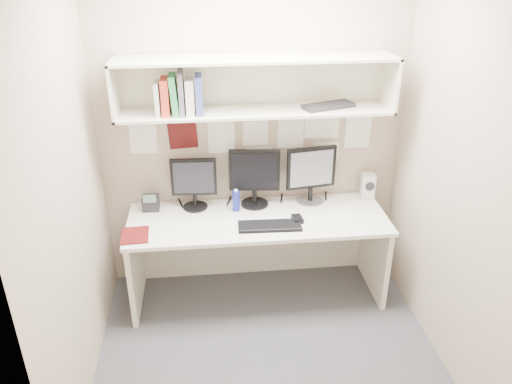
{
  "coord_description": "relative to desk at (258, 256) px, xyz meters",
  "views": [
    {
      "loc": [
        -0.38,
        -2.71,
        2.6
      ],
      "look_at": [
        -0.05,
        0.35,
        1.09
      ],
      "focal_mm": 35.0,
      "sensor_mm": 36.0,
      "label": 1
    }
  ],
  "objects": [
    {
      "name": "mouse",
      "position": [
        0.29,
        -0.09,
        0.38
      ],
      "size": [
        0.08,
        0.12,
        0.03
      ],
      "primitive_type": "cube",
      "rotation": [
        0.0,
        0.0,
        0.12
      ],
      "color": "black",
      "rests_on": "desk"
    },
    {
      "name": "maroon_notebook",
      "position": [
        -0.91,
        -0.19,
        0.37
      ],
      "size": [
        0.21,
        0.25,
        0.01
      ],
      "primitive_type": "cube",
      "rotation": [
        0.0,
        0.0,
        0.05
      ],
      "color": "#540E0F",
      "rests_on": "desk"
    },
    {
      "name": "wall_right",
      "position": [
        1.2,
        -0.65,
        0.93
      ],
      "size": [
        0.02,
        2.0,
        2.6
      ],
      "primitive_type": "cube",
      "color": "tan",
      "rests_on": "ground"
    },
    {
      "name": "pinned_papers",
      "position": [
        0.0,
        0.34,
        0.88
      ],
      "size": [
        1.92,
        0.01,
        0.48
      ],
      "primitive_type": null,
      "color": "white",
      "rests_on": "wall_back"
    },
    {
      "name": "book_stack",
      "position": [
        -0.54,
        0.12,
        1.31
      ],
      "size": [
        0.33,
        0.19,
        0.31
      ],
      "color": "#B9B9B3",
      "rests_on": "overhead_hutch"
    },
    {
      "name": "blue_bottle",
      "position": [
        -0.16,
        0.13,
        0.45
      ],
      "size": [
        0.06,
        0.06,
        0.18
      ],
      "color": "navy",
      "rests_on": "desk"
    },
    {
      "name": "monitor_left",
      "position": [
        -0.48,
        0.22,
        0.59
      ],
      "size": [
        0.36,
        0.2,
        0.42
      ],
      "rotation": [
        0.0,
        0.0,
        -0.05
      ],
      "color": "black",
      "rests_on": "desk"
    },
    {
      "name": "floor",
      "position": [
        0.0,
        -0.65,
        -0.37
      ],
      "size": [
        2.4,
        2.0,
        0.01
      ],
      "primitive_type": "cube",
      "color": "#404045",
      "rests_on": "ground"
    },
    {
      "name": "monitor_right",
      "position": [
        0.45,
        0.22,
        0.62
      ],
      "size": [
        0.4,
        0.22,
        0.47
      ],
      "rotation": [
        0.0,
        0.0,
        0.16
      ],
      "color": "#A5A5AA",
      "rests_on": "desk"
    },
    {
      "name": "desk_phone",
      "position": [
        -0.83,
        0.21,
        0.43
      ],
      "size": [
        0.13,
        0.12,
        0.16
      ],
      "rotation": [
        0.0,
        0.0,
        -0.01
      ],
      "color": "black",
      "rests_on": "desk"
    },
    {
      "name": "wall_left",
      "position": [
        -1.2,
        -0.65,
        0.93
      ],
      "size": [
        0.02,
        2.0,
        2.6
      ],
      "primitive_type": "cube",
      "color": "tan",
      "rests_on": "ground"
    },
    {
      "name": "overhead_hutch",
      "position": [
        0.0,
        0.21,
        1.35
      ],
      "size": [
        2.0,
        0.38,
        0.4
      ],
      "color": "beige",
      "rests_on": "wall_back"
    },
    {
      "name": "monitor_center",
      "position": [
        -0.0,
        0.22,
        0.62
      ],
      "size": [
        0.4,
        0.22,
        0.47
      ],
      "rotation": [
        0.0,
        0.0,
        -0.11
      ],
      "color": "black",
      "rests_on": "desk"
    },
    {
      "name": "hutch_tray",
      "position": [
        0.54,
        0.15,
        1.19
      ],
      "size": [
        0.42,
        0.27,
        0.03
      ],
      "primitive_type": "cube",
      "rotation": [
        0.0,
        0.0,
        0.33
      ],
      "color": "black",
      "rests_on": "overhead_hutch"
    },
    {
      "name": "speaker",
      "position": [
        0.94,
        0.24,
        0.47
      ],
      "size": [
        0.12,
        0.12,
        0.21
      ],
      "rotation": [
        0.0,
        0.0,
        -0.13
      ],
      "color": "beige",
      "rests_on": "desk"
    },
    {
      "name": "wall_back",
      "position": [
        0.0,
        0.35,
        0.93
      ],
      "size": [
        2.4,
        0.02,
        2.6
      ],
      "primitive_type": "cube",
      "color": "tan",
      "rests_on": "ground"
    },
    {
      "name": "keyboard",
      "position": [
        0.07,
        -0.17,
        0.38
      ],
      "size": [
        0.48,
        0.18,
        0.02
      ],
      "primitive_type": "cube",
      "rotation": [
        0.0,
        0.0,
        -0.04
      ],
      "color": "black",
      "rests_on": "desk"
    },
    {
      "name": "wall_front",
      "position": [
        0.0,
        -1.65,
        0.93
      ],
      "size": [
        2.4,
        0.02,
        2.6
      ],
      "primitive_type": "cube",
      "color": "tan",
      "rests_on": "ground"
    },
    {
      "name": "desk",
      "position": [
        0.0,
        0.0,
        0.0
      ],
      "size": [
        2.0,
        0.7,
        0.73
      ],
      "color": "silver",
      "rests_on": "floor"
    }
  ]
}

